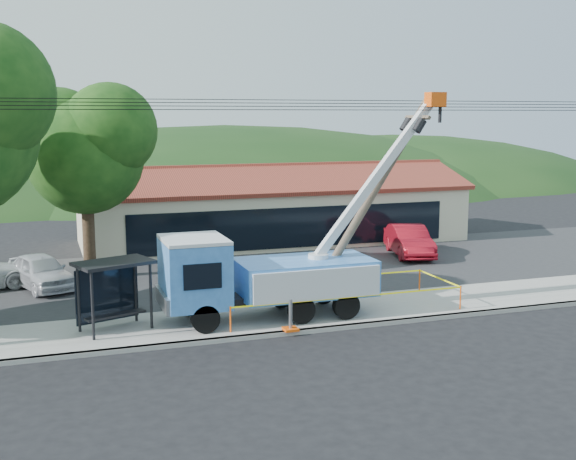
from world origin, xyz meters
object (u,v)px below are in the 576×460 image
Objects in this scene: utility_truck at (263,274)px; leaning_pole at (373,194)px; bus_shelter at (112,279)px; car_silver at (42,290)px; car_red at (409,257)px.

leaning_pole is (4.53, 0.33, 2.74)m from utility_truck.
bus_shelter is 7.89m from car_silver.
leaning_pole is 11.62m from car_red.
utility_truck is 3.75× the size of bus_shelter.
car_red is at bearing 39.39° from utility_truck.
car_red reaches higher than car_silver.
utility_truck is 2.46× the size of car_silver.
car_red is (16.18, 8.55, -1.93)m from bus_shelter.
bus_shelter is 0.66× the size of car_silver.
bus_shelter is at bearing -92.72° from car_silver.
utility_truck reaches higher than car_red.
car_red is (10.88, 8.93, -1.80)m from utility_truck.
leaning_pole is at bearing -112.50° from car_red.
leaning_pole is 14.92m from car_silver.
utility_truck is at bearing -65.63° from car_silver.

